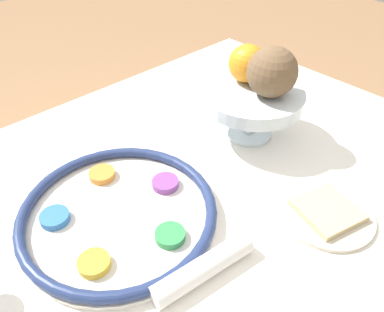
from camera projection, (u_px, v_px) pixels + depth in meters
dining_table at (161, 299)px, 0.96m from camera, size 1.40×0.86×0.74m
seder_plate at (118, 212)px, 0.68m from camera, size 0.36×0.36×0.03m
fruit_stand at (253, 100)px, 0.83m from camera, size 0.23×0.23×0.12m
orange_fruit at (247, 63)px, 0.82m from camera, size 0.08×0.08×0.08m
coconut at (272, 72)px, 0.77m from camera, size 0.11×0.11×0.11m
bread_plate at (327, 213)px, 0.69m from camera, size 0.17×0.17×0.02m
napkin_roll at (203, 268)px, 0.58m from camera, size 0.18×0.06×0.04m
cup_mid at (259, 65)px, 1.09m from camera, size 0.06×0.06×0.07m
cup_far at (237, 79)px, 1.03m from camera, size 0.06×0.06×0.07m
fork_left at (28, 153)px, 0.83m from camera, size 0.03×0.20×0.01m
fork_right at (41, 147)px, 0.84m from camera, size 0.02×0.20×0.01m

